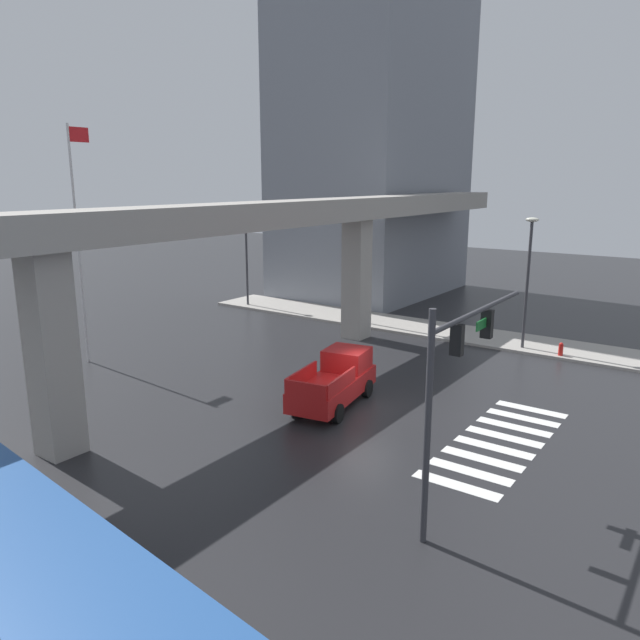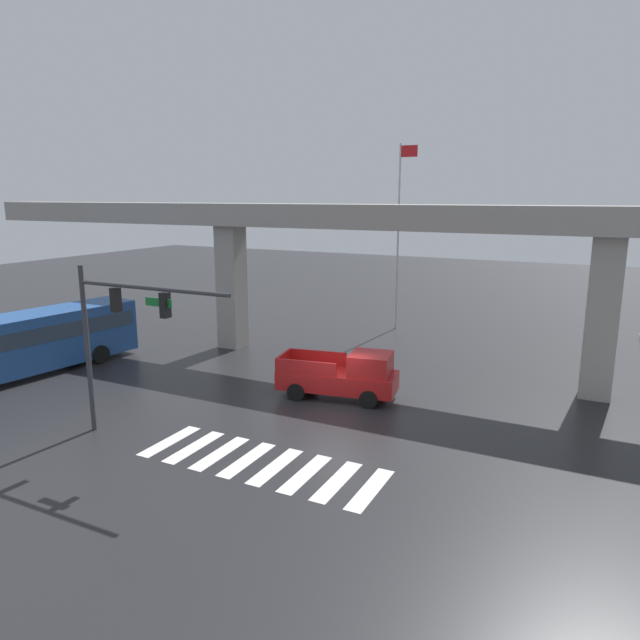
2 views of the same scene
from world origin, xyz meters
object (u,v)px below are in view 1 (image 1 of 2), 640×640
city_bus (39,606)px  traffic_signal_mast (457,364)px  street_lamp_far_north (246,245)px  pickup_truck (336,381)px  street_lamp_mid_block (366,255)px  fire_hydrant (561,350)px  flagpole (78,231)px  street_lamp_near_corner (528,268)px

city_bus → traffic_signal_mast: size_ratio=1.70×
street_lamp_far_north → city_bus: bearing=-144.2°
pickup_truck → street_lamp_mid_block: size_ratio=0.74×
fire_hydrant → flagpole: bearing=126.6°
pickup_truck → street_lamp_mid_block: (12.67, 6.22, 3.57)m
pickup_truck → fire_hydrant: pickup_truck is taller
street_lamp_mid_block → city_bus: bearing=-160.3°
street_lamp_mid_block → flagpole: (-15.07, 7.50, 2.16)m
fire_hydrant → city_bus: bearing=175.3°
city_bus → street_lamp_far_north: bearing=35.8°
fire_hydrant → street_lamp_near_corner: bearing=79.3°
street_lamp_near_corner → fire_hydrant: street_lamp_near_corner is taller
city_bus → street_lamp_mid_block: (27.85, 9.97, 2.83)m
traffic_signal_mast → fire_hydrant: bearing=4.5°
traffic_signal_mast → flagpole: bearing=82.4°
traffic_signal_mast → street_lamp_near_corner: size_ratio=0.90×
city_bus → street_lamp_near_corner: (27.85, -0.14, 2.83)m
street_lamp_near_corner → street_lamp_far_north: size_ratio=1.00×
city_bus → street_lamp_near_corner: size_ratio=1.52×
street_lamp_far_north → fire_hydrant: size_ratio=8.52×
city_bus → street_lamp_far_north: street_lamp_far_north is taller
street_lamp_far_north → flagpole: flagpole is taller
traffic_signal_mast → street_lamp_mid_block: (17.90, 13.61, 0.17)m
city_bus → street_lamp_near_corner: 27.99m
street_lamp_far_north → fire_hydrant: street_lamp_far_north is taller
fire_hydrant → flagpole: flagpole is taller
street_lamp_near_corner → street_lamp_far_north: bearing=90.0°
pickup_truck → flagpole: flagpole is taller
flagpole → pickup_truck: bearing=-80.1°
pickup_truck → fire_hydrant: size_ratio=6.29×
fire_hydrant → street_lamp_far_north: bearing=89.0°
street_lamp_mid_block → street_lamp_near_corner: bearing=-90.0°
traffic_signal_mast → street_lamp_mid_block: bearing=37.3°
street_lamp_near_corner → street_lamp_far_north: 20.23m
city_bus → traffic_signal_mast: (9.95, -3.64, 2.67)m
pickup_truck → city_bus: size_ratio=0.49×
traffic_signal_mast → street_lamp_near_corner: street_lamp_near_corner is taller
street_lamp_mid_block → fire_hydrant: 12.91m
street_lamp_mid_block → street_lamp_far_north: same height
traffic_signal_mast → city_bus: bearing=159.9°
pickup_truck → street_lamp_far_north: street_lamp_far_north is taller
street_lamp_far_north → flagpole: 15.45m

